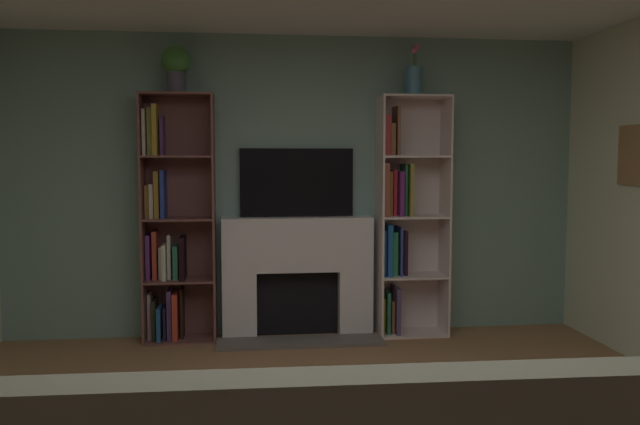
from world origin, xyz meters
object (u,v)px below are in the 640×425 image
object	(u,v)px
fireplace	(298,274)
bookshelf_left	(172,229)
tv	(297,182)
potted_plant	(176,66)
vase_with_flowers	(414,79)
bookshelf_right	(402,219)

from	to	relation	value
fireplace	bookshelf_left	xyz separation A→B (m)	(-1.06, 0.00, 0.40)
tv	bookshelf_left	size ratio (longest dim) A/B	0.47
fireplace	tv	xyz separation A→B (m)	(0.00, 0.08, 0.78)
potted_plant	vase_with_flowers	distance (m)	1.98
potted_plant	vase_with_flowers	bearing A→B (deg)	0.03
bookshelf_right	bookshelf_left	bearing A→B (deg)	179.58
bookshelf_right	potted_plant	distance (m)	2.29
fireplace	vase_with_flowers	distance (m)	1.94
bookshelf_left	bookshelf_right	bearing A→B (deg)	-0.42
tv	vase_with_flowers	distance (m)	1.33
tv	bookshelf_left	xyz separation A→B (m)	(-1.06, -0.08, -0.38)
bookshelf_right	fireplace	bearing A→B (deg)	179.26
potted_plant	vase_with_flowers	xyz separation A→B (m)	(1.98, 0.00, -0.08)
bookshelf_right	vase_with_flowers	distance (m)	1.20
bookshelf_left	bookshelf_right	xyz separation A→B (m)	(1.97, -0.01, 0.07)
fireplace	bookshelf_left	bearing A→B (deg)	179.87
fireplace	potted_plant	xyz separation A→B (m)	(-0.99, -0.04, 1.74)
fireplace	bookshelf_right	size ratio (longest dim) A/B	0.67
vase_with_flowers	potted_plant	bearing A→B (deg)	-179.97
tv	bookshelf_left	distance (m)	1.13
bookshelf_right	tv	bearing A→B (deg)	174.10
bookshelf_right	potted_plant	world-z (taller)	potted_plant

